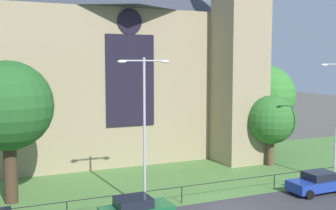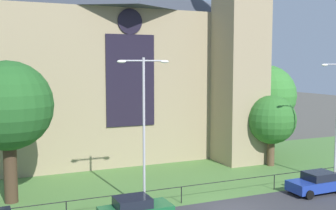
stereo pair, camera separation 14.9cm
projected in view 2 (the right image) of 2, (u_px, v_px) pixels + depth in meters
ground at (169, 172)px, 35.25m from camera, size 160.00×160.00×0.00m
grass_verge at (179, 178)px, 33.42m from camera, size 120.00×20.00×0.01m
church_building at (121, 53)px, 41.43m from camera, size 23.20×16.20×26.00m
iron_railing at (181, 189)px, 27.38m from camera, size 29.95×0.07×1.13m
tree_left_near at (8, 106)px, 27.02m from camera, size 5.85×5.85×9.39m
tree_right_far at (266, 95)px, 42.63m from camera, size 6.17×6.17×9.06m
tree_right_near at (272, 120)px, 37.29m from camera, size 4.36×4.36×6.37m
streetlamp_near at (144, 116)px, 25.77m from camera, size 3.37×0.26×9.54m
parked_car_green at (135, 210)px, 24.05m from camera, size 4.24×2.10×1.51m
parked_car_blue at (317, 183)px, 29.57m from camera, size 4.22×2.06×1.51m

